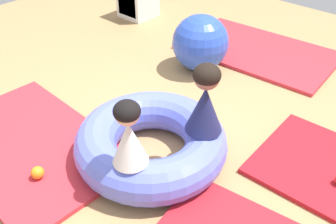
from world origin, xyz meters
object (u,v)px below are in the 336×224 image
(inflatable_cushion, at_px, (151,142))
(child_in_navy, at_px, (205,100))
(child_in_white, at_px, (129,134))
(play_ball_orange, at_px, (37,173))
(exercise_ball_large, at_px, (200,43))

(inflatable_cushion, distance_m, child_in_navy, 0.58)
(inflatable_cushion, height_order, child_in_white, child_in_white)
(inflatable_cushion, relative_size, play_ball_orange, 12.32)
(inflatable_cushion, distance_m, child_in_white, 0.56)
(child_in_navy, bearing_deg, inflatable_cushion, 59.26)
(play_ball_orange, bearing_deg, inflatable_cushion, 58.91)
(exercise_ball_large, bearing_deg, child_in_navy, -51.43)
(child_in_navy, bearing_deg, child_in_white, 98.38)
(child_in_white, xyz_separation_m, exercise_ball_large, (-0.79, 1.77, -0.26))
(child_in_white, distance_m, child_in_navy, 0.62)
(play_ball_orange, bearing_deg, exercise_ball_large, 94.53)
(child_in_white, distance_m, play_ball_orange, 0.86)
(child_in_white, relative_size, play_ball_orange, 4.97)
(child_in_navy, height_order, play_ball_orange, child_in_navy)
(child_in_navy, bearing_deg, exercise_ball_large, -28.75)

